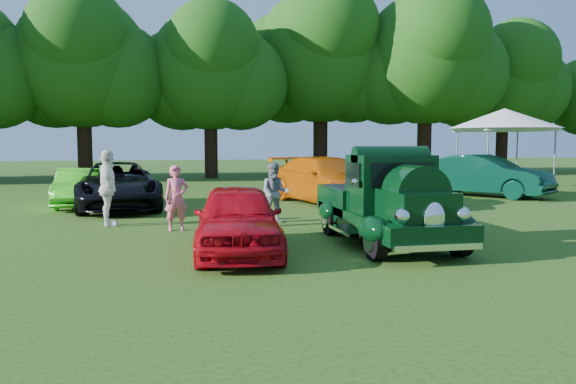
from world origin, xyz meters
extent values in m
plane|color=#234710|center=(0.00, 0.00, 0.00)|extent=(120.00, 120.00, 0.00)
cylinder|color=black|center=(0.34, -1.18, 0.38)|extent=(0.22, 0.75, 0.75)
cylinder|color=black|center=(2.04, -1.18, 0.38)|extent=(0.22, 0.75, 0.75)
cylinder|color=black|center=(0.34, 1.73, 0.38)|extent=(0.22, 0.75, 0.75)
cylinder|color=black|center=(2.04, 1.73, 0.38)|extent=(0.22, 0.75, 0.75)
cube|color=black|center=(1.19, 0.35, 0.53)|extent=(1.75, 4.59, 0.35)
cube|color=black|center=(1.19, -1.02, 0.94)|extent=(1.12, 1.48, 0.63)
cube|color=black|center=(1.19, 0.22, 1.29)|extent=(1.59, 1.17, 1.22)
cube|color=black|center=(1.19, -0.34, 1.50)|extent=(1.33, 0.06, 0.53)
cube|color=black|center=(1.19, 1.75, 0.82)|extent=(1.75, 2.09, 0.59)
cube|color=black|center=(1.19, 1.75, 1.10)|extent=(1.51, 1.84, 0.05)
ellipsoid|color=black|center=(0.31, -1.18, 0.57)|extent=(0.51, 0.88, 0.51)
ellipsoid|color=black|center=(2.07, -1.18, 0.57)|extent=(0.51, 0.88, 0.51)
ellipsoid|color=black|center=(0.28, 1.73, 0.56)|extent=(0.39, 0.73, 0.43)
ellipsoid|color=black|center=(2.10, 1.73, 0.56)|extent=(0.39, 0.73, 0.43)
ellipsoid|color=white|center=(1.19, -1.79, 0.82)|extent=(0.41, 0.13, 0.61)
sphere|color=white|center=(0.62, -1.72, 0.88)|extent=(0.29, 0.29, 0.29)
sphere|color=white|center=(1.76, -1.72, 0.88)|extent=(0.29, 0.29, 0.29)
cube|color=white|center=(1.19, -1.94, 0.35)|extent=(1.65, 0.11, 0.11)
cube|color=white|center=(1.19, 2.80, 0.41)|extent=(1.65, 0.11, 0.11)
imported|color=#AF0711|center=(-2.05, -0.03, 0.68)|extent=(1.98, 4.13, 1.36)
imported|color=#36C61A|center=(-6.27, 9.17, 0.64)|extent=(1.52, 3.95, 1.28)
imported|color=black|center=(-4.95, 8.19, 0.76)|extent=(3.12, 5.71, 1.52)
imported|color=#C75907|center=(2.22, 8.35, 0.82)|extent=(3.86, 6.09, 1.64)
imported|color=#1B0E9C|center=(4.85, 7.10, 0.69)|extent=(2.37, 4.29, 1.38)
imported|color=black|center=(9.06, 9.46, 0.83)|extent=(4.38, 5.15, 1.67)
imported|color=#E75F79|center=(-3.15, 3.17, 0.80)|extent=(0.62, 0.44, 1.60)
imported|color=gray|center=(-0.54, 3.98, 0.80)|extent=(0.88, 0.74, 1.61)
imported|color=white|center=(-4.86, 4.28, 0.99)|extent=(0.64, 1.21, 1.97)
cube|color=silver|center=(11.26, 11.60, 2.71)|extent=(3.59, 3.59, 0.13)
cone|color=silver|center=(11.26, 11.60, 3.21)|extent=(5.26, 5.26, 0.89)
cylinder|color=slate|center=(9.64, 10.23, 1.33)|extent=(0.07, 0.07, 2.66)
cylinder|color=slate|center=(9.89, 13.21, 1.33)|extent=(0.07, 0.07, 2.66)
cylinder|color=slate|center=(12.62, 9.99, 1.33)|extent=(0.07, 0.07, 2.66)
cylinder|color=slate|center=(12.87, 12.97, 1.33)|extent=(0.07, 0.07, 2.66)
cylinder|color=black|center=(-7.97, 23.46, 2.06)|extent=(0.83, 0.83, 4.13)
sphere|color=#194B10|center=(-7.97, 23.46, 6.77)|extent=(7.55, 7.55, 7.55)
cylinder|color=black|center=(-0.70, 23.72, 2.00)|extent=(0.80, 0.80, 4.00)
sphere|color=#194B10|center=(-0.70, 23.72, 6.55)|extent=(7.31, 7.31, 7.31)
cylinder|color=black|center=(6.68, 25.46, 2.38)|extent=(0.95, 0.95, 4.77)
sphere|color=#194B10|center=(6.68, 25.46, 7.82)|extent=(8.72, 8.72, 8.72)
cylinder|color=black|center=(13.06, 23.18, 2.29)|extent=(0.92, 0.92, 4.58)
sphere|color=#194B10|center=(13.06, 23.18, 7.51)|extent=(8.38, 8.38, 8.38)
cylinder|color=black|center=(19.84, 24.94, 2.01)|extent=(0.80, 0.80, 4.02)
sphere|color=#194B10|center=(19.84, 24.94, 6.59)|extent=(7.35, 7.35, 7.35)
camera|label=1|loc=(-3.37, -10.74, 2.15)|focal=35.00mm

